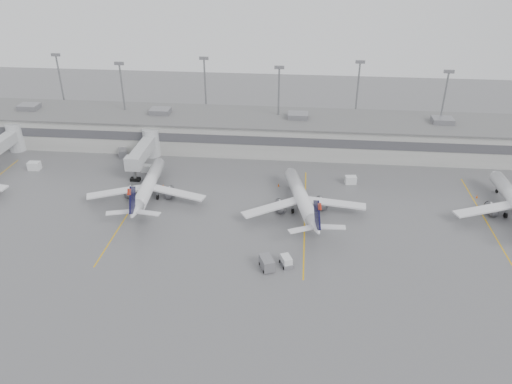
{
  "coord_description": "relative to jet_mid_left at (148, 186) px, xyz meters",
  "views": [
    {
      "loc": [
        16.2,
        -60.6,
        50.51
      ],
      "look_at": [
        7.86,
        24.0,
        5.0
      ],
      "focal_mm": 35.0,
      "sensor_mm": 36.0,
      "label": 1
    }
  ],
  "objects": [
    {
      "name": "jet_bridge_left",
      "position": [
        -40.36,
        17.29,
        1.09
      ],
      "size": [
        4.0,
        17.2,
        7.0
      ],
      "color": "#ACAFB2",
      "rests_on": "ground"
    },
    {
      "name": "gse_uld_a",
      "position": [
        -30.62,
        10.92,
        -1.83
      ],
      "size": [
        2.77,
        1.91,
        1.91
      ],
      "primitive_type": "cube",
      "rotation": [
        0.0,
        0.0,
        0.04
      ],
      "color": "silver",
      "rests_on": "ground"
    },
    {
      "name": "cone_c",
      "position": [
        26.73,
        8.01,
        -2.45
      ],
      "size": [
        0.42,
        0.42,
        0.66
      ],
      "primitive_type": "cone",
      "color": "#EB5B04",
      "rests_on": "ground"
    },
    {
      "name": "gse_uld_c",
      "position": [
        42.55,
        11.01,
        -1.93
      ],
      "size": [
        2.6,
        1.91,
        1.71
      ],
      "primitive_type": "cube",
      "rotation": [
        0.0,
        0.0,
        0.13
      ],
      "color": "silver",
      "rests_on": "ground"
    },
    {
      "name": "jet_bridge_right",
      "position": [
        -5.36,
        17.29,
        1.09
      ],
      "size": [
        4.0,
        17.2,
        7.0
      ],
      "color": "#ACAFB2",
      "rests_on": "ground"
    },
    {
      "name": "jet_mid_right",
      "position": [
        31.99,
        -2.32,
        0.03
      ],
      "size": [
        24.32,
        27.58,
        9.07
      ],
      "rotation": [
        0.0,
        0.0,
        0.24
      ],
      "color": "silver",
      "rests_on": "ground"
    },
    {
      "name": "jet_mid_left",
      "position": [
        0.0,
        0.0,
        0.0
      ],
      "size": [
        24.66,
        27.7,
        8.96
      ],
      "rotation": [
        0.0,
        0.0,
        0.06
      ],
      "color": "silver",
      "rests_on": "ground"
    },
    {
      "name": "baggage_cart",
      "position": [
        26.51,
        -21.85,
        -1.71
      ],
      "size": [
        2.93,
        3.67,
        2.07
      ],
      "rotation": [
        0.0,
        0.0,
        0.39
      ],
      "color": "slate",
      "rests_on": "ground"
    },
    {
      "name": "cone_b",
      "position": [
        1.59,
        5.28,
        -2.47
      ],
      "size": [
        0.4,
        0.4,
        0.63
      ],
      "primitive_type": "cone",
      "color": "#EB5B04",
      "rests_on": "ground"
    },
    {
      "name": "terminal",
      "position": [
        15.14,
        29.56,
        1.39
      ],
      "size": [
        152.0,
        17.0,
        9.45
      ],
      "color": "#9C9C98",
      "rests_on": "ground"
    },
    {
      "name": "stand_markings",
      "position": [
        15.14,
        -4.43,
        -2.78
      ],
      "size": [
        105.25,
        40.0,
        0.01
      ],
      "color": "#D9A00C",
      "rests_on": "ground"
    },
    {
      "name": "baggage_tug",
      "position": [
        29.71,
        -20.65,
        -2.11
      ],
      "size": [
        2.56,
        3.12,
        1.73
      ],
      "rotation": [
        0.0,
        0.0,
        0.39
      ],
      "color": "silver",
      "rests_on": "ground"
    },
    {
      "name": "gse_uld_b",
      "position": [
        -4.13,
        12.39,
        -1.95
      ],
      "size": [
        2.44,
        1.7,
        1.67
      ],
      "primitive_type": "cube",
      "rotation": [
        0.0,
        0.0,
        -0.06
      ],
      "color": "silver",
      "rests_on": "ground"
    },
    {
      "name": "cone_d",
      "position": [
        68.52,
        6.78,
        -2.44
      ],
      "size": [
        0.43,
        0.43,
        0.69
      ],
      "primitive_type": "cone",
      "color": "#EB5B04",
      "rests_on": "ground"
    },
    {
      "name": "gse_loader",
      "position": [
        -12.46,
        20.22,
        -1.83
      ],
      "size": [
        2.8,
        3.5,
        1.9
      ],
      "primitive_type": "cube",
      "rotation": [
        0.0,
        0.0,
        0.33
      ],
      "color": "slate",
      "rests_on": "ground"
    },
    {
      "name": "light_masts",
      "position": [
        15.14,
        35.32,
        9.24
      ],
      "size": [
        142.4,
        8.0,
        20.6
      ],
      "color": "gray",
      "rests_on": "ground"
    },
    {
      "name": "ground",
      "position": [
        15.14,
        -28.43,
        -2.78
      ],
      "size": [
        260.0,
        260.0,
        0.0
      ],
      "primitive_type": "plane",
      "color": "#565659",
      "rests_on": "ground"
    }
  ]
}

